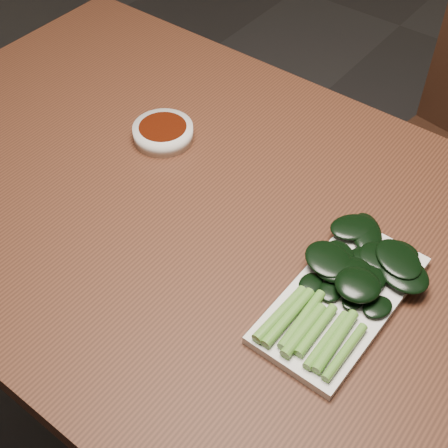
# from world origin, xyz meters

# --- Properties ---
(ground) EXTENTS (6.00, 6.00, 0.00)m
(ground) POSITION_xyz_m (0.00, 0.00, 0.00)
(ground) COLOR #282626
(ground) RESTS_ON ground
(table) EXTENTS (1.40, 0.80, 0.75)m
(table) POSITION_xyz_m (0.00, 0.00, 0.68)
(table) COLOR #3F1F12
(table) RESTS_ON ground
(sauce_bowl) EXTENTS (0.11, 0.11, 0.03)m
(sauce_bowl) POSITION_xyz_m (-0.23, 0.09, 0.76)
(sauce_bowl) COLOR silver
(sauce_bowl) RESTS_ON table
(serving_plate) EXTENTS (0.14, 0.28, 0.01)m
(serving_plate) POSITION_xyz_m (0.21, -0.03, 0.76)
(serving_plate) COLOR silver
(serving_plate) RESTS_ON table
(gai_lan) EXTENTS (0.19, 0.30, 0.03)m
(gai_lan) POSITION_xyz_m (0.20, 0.00, 0.78)
(gai_lan) COLOR #578D30
(gai_lan) RESTS_ON serving_plate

